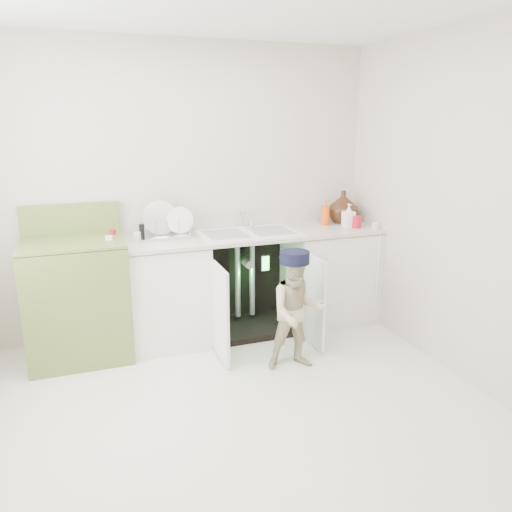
{
  "coord_description": "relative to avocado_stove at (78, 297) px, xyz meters",
  "views": [
    {
      "loc": [
        -0.81,
        -2.79,
        1.86
      ],
      "look_at": [
        0.44,
        0.7,
        0.83
      ],
      "focal_mm": 35.0,
      "sensor_mm": 36.0,
      "label": 1
    }
  ],
  "objects": [
    {
      "name": "room_shell",
      "position": [
        0.89,
        -1.18,
        0.76
      ],
      "size": [
        6.0,
        5.5,
        1.26
      ],
      "color": "beige",
      "rests_on": "ground"
    },
    {
      "name": "avocado_stove",
      "position": [
        0.0,
        0.0,
        0.0
      ],
      "size": [
        0.77,
        0.65,
        1.2
      ],
      "color": "olive",
      "rests_on": "ground"
    },
    {
      "name": "counter_run",
      "position": [
        1.46,
        0.03,
        -0.02
      ],
      "size": [
        2.44,
        1.02,
        1.2
      ],
      "color": "silver",
      "rests_on": "ground"
    },
    {
      "name": "repair_worker",
      "position": [
        1.55,
        -0.78,
        -0.03
      ],
      "size": [
        0.49,
        0.67,
        0.92
      ],
      "rotation": [
        0.0,
        0.0,
        -0.16
      ],
      "color": "#BFB389",
      "rests_on": "ground"
    },
    {
      "name": "ground",
      "position": [
        0.89,
        -1.18,
        -0.49
      ],
      "size": [
        3.5,
        3.5,
        0.0
      ],
      "primitive_type": "plane",
      "color": "beige",
      "rests_on": "ground"
    }
  ]
}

